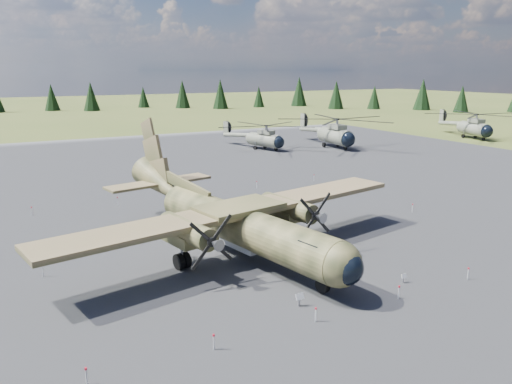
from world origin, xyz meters
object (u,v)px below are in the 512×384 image
transport_plane (231,216)px  helicopter_mid (335,127)px  helicopter_near (264,132)px  helicopter_far (475,121)px

transport_plane → helicopter_mid: 54.28m
helicopter_near → helicopter_mid: helicopter_mid is taller
transport_plane → helicopter_far: transport_plane is taller
transport_plane → helicopter_far: size_ratio=1.18×
transport_plane → helicopter_far: bearing=15.7°
transport_plane → helicopter_near: (26.16, 42.48, 0.22)m
transport_plane → helicopter_mid: size_ratio=1.18×
helicopter_near → helicopter_mid: size_ratio=0.86×
helicopter_near → helicopter_far: 44.49m
helicopter_near → helicopter_mid: bearing=-35.3°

